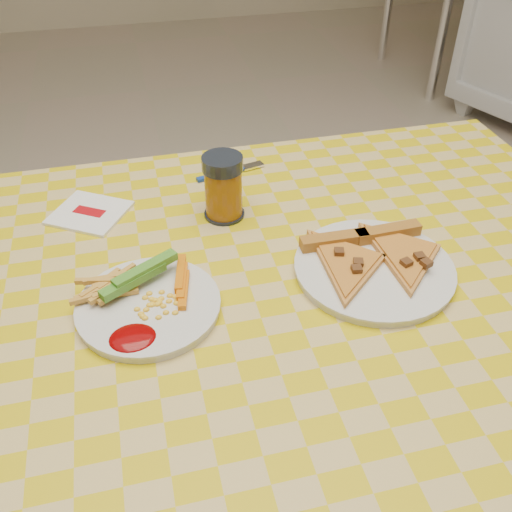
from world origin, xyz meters
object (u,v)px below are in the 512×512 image
at_px(table, 250,321).
at_px(plate_right, 374,270).
at_px(drink_glass, 223,188).
at_px(plate_left, 149,307).

bearing_deg(table, plate_right, -4.49).
bearing_deg(plate_right, drink_glass, 132.55).
xyz_separation_m(table, drink_glass, (-0.00, 0.20, 0.13)).
relative_size(table, plate_right, 5.30).
bearing_deg(table, plate_left, -173.69).
bearing_deg(plate_left, table, 6.31).
bearing_deg(plate_right, plate_left, -179.73).
height_order(plate_left, plate_right, same).
relative_size(table, plate_left, 6.34).
height_order(table, drink_glass, drink_glass).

